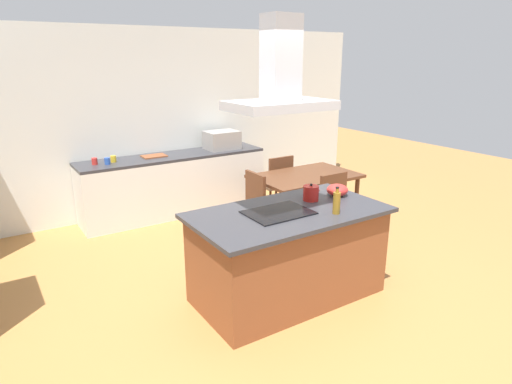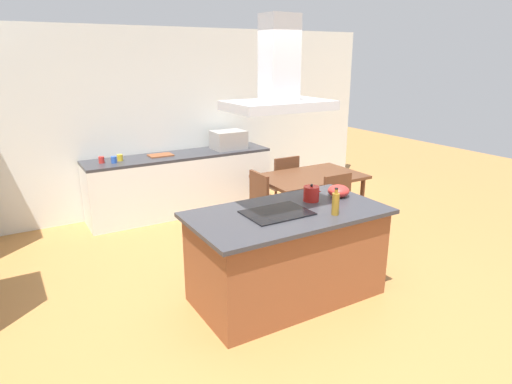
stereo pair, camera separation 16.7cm
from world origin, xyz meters
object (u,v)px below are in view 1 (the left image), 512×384
(olive_oil_bottle, at_px, (337,202))
(chair_facing_back_wall, at_px, (277,181))
(countertop_microwave, at_px, (222,140))
(coffee_mug_red, at_px, (95,161))
(mixing_bowl, at_px, (337,190))
(chair_facing_island, at_px, (338,205))
(range_hood, at_px, (281,80))
(tea_kettle, at_px, (311,193))
(chair_at_left_end, at_px, (248,203))
(coffee_mug_blue, at_px, (107,161))
(dining_table, at_px, (305,181))
(cutting_board, at_px, (154,156))
(cooktop, at_px, (278,213))
(coffee_mug_yellow, at_px, (113,159))

(olive_oil_bottle, distance_m, chair_facing_back_wall, 2.60)
(countertop_microwave, xyz_separation_m, coffee_mug_red, (-1.93, 0.02, -0.09))
(mixing_bowl, xyz_separation_m, chair_facing_back_wall, (0.61, 1.94, -0.45))
(chair_facing_island, distance_m, range_hood, 2.27)
(tea_kettle, relative_size, chair_at_left_end, 0.23)
(chair_facing_back_wall, distance_m, chair_facing_island, 1.33)
(coffee_mug_blue, bearing_deg, range_hood, -74.01)
(range_hood, bearing_deg, mixing_bowl, 7.23)
(dining_table, bearing_deg, coffee_mug_blue, 147.44)
(chair_at_left_end, relative_size, chair_facing_island, 1.00)
(dining_table, relative_size, chair_at_left_end, 1.57)
(range_hood, bearing_deg, chair_at_left_end, 69.02)
(cutting_board, distance_m, chair_facing_back_wall, 1.83)
(cooktop, bearing_deg, cutting_board, 92.18)
(cooktop, bearing_deg, coffee_mug_yellow, 103.58)
(olive_oil_bottle, distance_m, chair_facing_island, 1.51)
(coffee_mug_yellow, bearing_deg, coffee_mug_blue, -140.31)
(cutting_board, xyz_separation_m, dining_table, (1.56, -1.55, -0.24))
(countertop_microwave, relative_size, cutting_board, 1.47)
(mixing_bowl, relative_size, countertop_microwave, 0.45)
(cooktop, height_order, range_hood, range_hood)
(countertop_microwave, height_order, coffee_mug_yellow, countertop_microwave)
(cooktop, bearing_deg, olive_oil_bottle, -34.14)
(tea_kettle, distance_m, coffee_mug_red, 3.12)
(dining_table, distance_m, chair_facing_island, 0.68)
(mixing_bowl, bearing_deg, chair_at_left_end, 103.29)
(chair_at_left_end, bearing_deg, coffee_mug_red, 134.30)
(mixing_bowl, relative_size, chair_facing_island, 0.25)
(olive_oil_bottle, xyz_separation_m, countertop_microwave, (0.54, 3.18, 0.03))
(mixing_bowl, bearing_deg, chair_facing_back_wall, 72.41)
(coffee_mug_red, bearing_deg, range_hood, -71.79)
(coffee_mug_red, relative_size, coffee_mug_yellow, 1.00)
(coffee_mug_red, bearing_deg, countertop_microwave, -0.49)
(olive_oil_bottle, height_order, range_hood, range_hood)
(chair_facing_island, bearing_deg, coffee_mug_blue, 136.95)
(cutting_board, distance_m, dining_table, 2.21)
(chair_facing_back_wall, bearing_deg, chair_at_left_end, -143.99)
(coffee_mug_red, relative_size, coffee_mug_blue, 1.00)
(chair_at_left_end, xyz_separation_m, chair_facing_island, (0.92, -0.67, 0.00))
(olive_oil_bottle, relative_size, chair_facing_island, 0.29)
(coffee_mug_red, xyz_separation_m, coffee_mug_yellow, (0.25, 0.01, 0.00))
(countertop_microwave, height_order, chair_facing_island, countertop_microwave)
(mixing_bowl, bearing_deg, cutting_board, 108.42)
(chair_facing_back_wall, height_order, chair_at_left_end, same)
(coffee_mug_yellow, bearing_deg, olive_oil_bottle, -70.36)
(chair_at_left_end, bearing_deg, coffee_mug_blue, 132.90)
(olive_oil_bottle, bearing_deg, cooktop, 145.86)
(countertop_microwave, distance_m, chair_facing_back_wall, 1.09)
(coffee_mug_yellow, xyz_separation_m, chair_at_left_end, (1.23, -1.52, -0.44))
(cutting_board, bearing_deg, olive_oil_bottle, -80.28)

